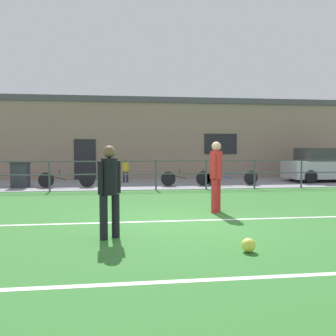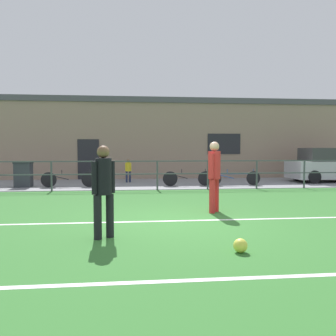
# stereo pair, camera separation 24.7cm
# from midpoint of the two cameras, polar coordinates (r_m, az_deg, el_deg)

# --- Properties ---
(ground) EXTENTS (60.00, 44.00, 0.04)m
(ground) POSITION_cam_midpoint_polar(r_m,az_deg,el_deg) (7.82, 1.31, -8.87)
(ground) COLOR #33702D
(field_line_touchline) EXTENTS (36.00, 0.11, 0.00)m
(field_line_touchline) POSITION_cam_midpoint_polar(r_m,az_deg,el_deg) (7.92, 1.19, -8.56)
(field_line_touchline) COLOR white
(field_line_touchline) RESTS_ON ground
(field_line_hash) EXTENTS (36.00, 0.11, 0.00)m
(field_line_hash) POSITION_cam_midpoint_polar(r_m,az_deg,el_deg) (4.58, 8.10, -17.39)
(field_line_hash) COLOR white
(field_line_hash) RESTS_ON ground
(pavement_strip) EXTENTS (48.00, 5.00, 0.02)m
(pavement_strip) POSITION_cam_midpoint_polar(r_m,az_deg,el_deg) (16.18, -3.24, -2.53)
(pavement_strip) COLOR gray
(pavement_strip) RESTS_ON ground
(perimeter_fence) EXTENTS (36.07, 0.07, 1.15)m
(perimeter_fence) POSITION_cam_midpoint_polar(r_m,az_deg,el_deg) (13.63, -2.50, -0.48)
(perimeter_fence) COLOR #474C51
(perimeter_fence) RESTS_ON ground
(clubhouse_facade) EXTENTS (28.00, 2.56, 4.34)m
(clubhouse_facade) POSITION_cam_midpoint_polar(r_m,az_deg,el_deg) (19.80, -4.04, 4.79)
(clubhouse_facade) COLOR gray
(clubhouse_facade) RESTS_ON ground
(player_goalkeeper) EXTENTS (0.40, 0.30, 1.66)m
(player_goalkeeper) POSITION_cam_midpoint_polar(r_m,az_deg,el_deg) (6.35, -10.59, -2.89)
(player_goalkeeper) COLOR black
(player_goalkeeper) RESTS_ON ground
(player_striker) EXTENTS (0.32, 0.43, 1.78)m
(player_striker) POSITION_cam_midpoint_polar(r_m,az_deg,el_deg) (8.93, 7.04, -0.69)
(player_striker) COLOR red
(player_striker) RESTS_ON ground
(soccer_ball_match) EXTENTS (0.22, 0.22, 0.22)m
(soccer_ball_match) POSITION_cam_midpoint_polar(r_m,az_deg,el_deg) (5.69, 11.67, -12.17)
(soccer_ball_match) COLOR #E5E04C
(soccer_ball_match) RESTS_ON ground
(spectator_child) EXTENTS (0.29, 0.19, 1.09)m
(spectator_child) POSITION_cam_midpoint_polar(r_m,az_deg,el_deg) (16.68, -7.31, -0.20)
(spectator_child) COLOR #232D4C
(spectator_child) RESTS_ON pavement_strip
(parked_car_red) EXTENTS (4.14, 1.87, 1.62)m
(parked_car_red) POSITION_cam_midpoint_polar(r_m,az_deg,el_deg) (18.77, 24.12, 0.36)
(parked_car_red) COLOR #B7B7BC
(parked_car_red) RESTS_ON pavement_strip
(bicycle_parked_0) EXTENTS (2.35, 0.04, 0.71)m
(bicycle_parked_0) POSITION_cam_midpoint_polar(r_m,az_deg,el_deg) (15.50, 9.82, -1.58)
(bicycle_parked_0) COLOR black
(bicycle_parked_0) RESTS_ON pavement_strip
(bicycle_parked_2) EXTENTS (2.14, 0.04, 0.73)m
(bicycle_parked_2) POSITION_cam_midpoint_polar(r_m,az_deg,el_deg) (15.03, 2.42, -1.67)
(bicycle_parked_2) COLOR black
(bicycle_parked_2) RESTS_ON pavement_strip
(bicycle_parked_3) EXTENTS (2.27, 0.04, 0.73)m
(bicycle_parked_3) POSITION_cam_midpoint_polar(r_m,az_deg,el_deg) (15.00, -16.59, -1.79)
(bicycle_parked_3) COLOR black
(bicycle_parked_3) RESTS_ON pavement_strip
(trash_bin_0) EXTENTS (0.68, 0.58, 1.05)m
(trash_bin_0) POSITION_cam_midpoint_polar(r_m,az_deg,el_deg) (15.70, -23.26, -0.98)
(trash_bin_0) COLOR #33383D
(trash_bin_0) RESTS_ON pavement_strip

